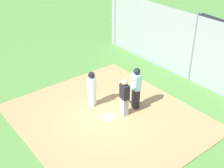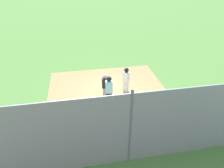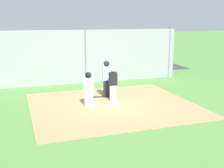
# 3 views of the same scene
# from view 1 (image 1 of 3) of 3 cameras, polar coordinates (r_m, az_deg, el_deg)

# --- Properties ---
(ground_plane) EXTENTS (140.00, 140.00, 0.00)m
(ground_plane) POSITION_cam_1_polar(r_m,az_deg,el_deg) (11.94, -0.84, -6.47)
(ground_plane) COLOR #51843D
(dirt_infield) EXTENTS (7.20, 6.40, 0.03)m
(dirt_infield) POSITION_cam_1_polar(r_m,az_deg,el_deg) (11.93, -0.84, -6.41)
(dirt_infield) COLOR #A88456
(dirt_infield) RESTS_ON ground_plane
(home_plate) EXTENTS (0.47, 0.47, 0.02)m
(home_plate) POSITION_cam_1_polar(r_m,az_deg,el_deg) (11.92, -0.84, -6.32)
(home_plate) COLOR white
(home_plate) RESTS_ON dirt_infield
(catcher) EXTENTS (0.42, 0.32, 1.59)m
(catcher) POSITION_cam_1_polar(r_m,az_deg,el_deg) (11.65, 2.38, -2.44)
(catcher) COLOR #9E9EA3
(catcher) RESTS_ON dirt_infield
(umpire) EXTENTS (0.42, 0.33, 1.81)m
(umpire) POSITION_cam_1_polar(r_m,az_deg,el_deg) (12.03, 4.61, -0.61)
(umpire) COLOR black
(umpire) RESTS_ON dirt_infield
(runner) EXTENTS (0.42, 0.46, 1.56)m
(runner) POSITION_cam_1_polar(r_m,az_deg,el_deg) (12.21, -3.84, -0.55)
(runner) COLOR silver
(runner) RESTS_ON dirt_infield
(baseball_bat) EXTENTS (0.81, 0.23, 0.06)m
(baseball_bat) POSITION_cam_1_polar(r_m,az_deg,el_deg) (12.84, 3.42, -3.32)
(baseball_bat) COLOR black
(baseball_bat) RESTS_ON dirt_infield
(baseball) EXTENTS (0.07, 0.07, 0.07)m
(baseball) POSITION_cam_1_polar(r_m,az_deg,el_deg) (12.37, -4.49, -4.75)
(baseball) COLOR white
(baseball) RESTS_ON dirt_infield
(backstop_fence) EXTENTS (12.00, 0.10, 3.35)m
(backstop_fence) POSITION_cam_1_polar(r_m,az_deg,el_deg) (14.35, 15.21, 6.39)
(backstop_fence) COLOR #93999E
(backstop_fence) RESTS_ON ground_plane
(parked_car_dark) EXTENTS (4.37, 2.25, 1.28)m
(parked_car_dark) POSITION_cam_1_polar(r_m,az_deg,el_deg) (19.97, 17.82, 9.58)
(parked_car_dark) COLOR black
(parked_car_dark) RESTS_ON parking_lot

